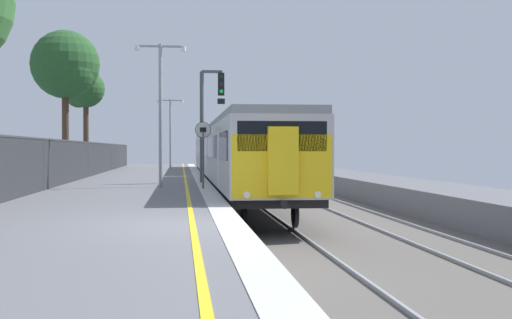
{
  "coord_description": "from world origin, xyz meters",
  "views": [
    {
      "loc": [
        -0.58,
        -13.27,
        1.47
      ],
      "look_at": [
        1.68,
        7.12,
        1.16
      ],
      "focal_mm": 47.81,
      "sensor_mm": 36.0,
      "label": 1
    }
  ],
  "objects_px": {
    "background_tree_centre": "(67,67)",
    "platform_lamp_mid": "(160,102)",
    "commuter_train_at_platform": "(229,153)",
    "signal_gantry": "(208,112)",
    "platform_lamp_far": "(170,127)",
    "background_tree_right": "(84,91)",
    "speed_limit_sign": "(203,146)"
  },
  "relations": [
    {
      "from": "background_tree_centre",
      "to": "background_tree_right",
      "type": "relative_size",
      "value": 1.18
    },
    {
      "from": "platform_lamp_mid",
      "to": "background_tree_right",
      "type": "height_order",
      "value": "background_tree_right"
    },
    {
      "from": "speed_limit_sign",
      "to": "platform_lamp_mid",
      "type": "bearing_deg",
      "value": 136.61
    },
    {
      "from": "signal_gantry",
      "to": "background_tree_centre",
      "type": "height_order",
      "value": "background_tree_centre"
    },
    {
      "from": "commuter_train_at_platform",
      "to": "signal_gantry",
      "type": "bearing_deg",
      "value": -100.86
    },
    {
      "from": "platform_lamp_mid",
      "to": "background_tree_centre",
      "type": "xyz_separation_m",
      "value": [
        -6.17,
        15.92,
        3.22
      ]
    },
    {
      "from": "commuter_train_at_platform",
      "to": "background_tree_centre",
      "type": "height_order",
      "value": "background_tree_centre"
    },
    {
      "from": "commuter_train_at_platform",
      "to": "platform_lamp_mid",
      "type": "height_order",
      "value": "platform_lamp_mid"
    },
    {
      "from": "commuter_train_at_platform",
      "to": "platform_lamp_far",
      "type": "height_order",
      "value": "platform_lamp_far"
    },
    {
      "from": "platform_lamp_mid",
      "to": "background_tree_right",
      "type": "xyz_separation_m",
      "value": [
        -6.46,
        25.49,
        2.53
      ]
    },
    {
      "from": "platform_lamp_mid",
      "to": "platform_lamp_far",
      "type": "distance_m",
      "value": 25.42
    },
    {
      "from": "commuter_train_at_platform",
      "to": "background_tree_right",
      "type": "distance_m",
      "value": 18.31
    },
    {
      "from": "background_tree_centre",
      "to": "platform_lamp_mid",
      "type": "bearing_deg",
      "value": -68.83
    },
    {
      "from": "background_tree_centre",
      "to": "commuter_train_at_platform",
      "type": "bearing_deg",
      "value": -28.04
    },
    {
      "from": "commuter_train_at_platform",
      "to": "platform_lamp_far",
      "type": "relative_size",
      "value": 7.6
    },
    {
      "from": "signal_gantry",
      "to": "speed_limit_sign",
      "type": "relative_size",
      "value": 1.99
    },
    {
      "from": "commuter_train_at_platform",
      "to": "signal_gantry",
      "type": "distance_m",
      "value": 8.02
    },
    {
      "from": "platform_lamp_mid",
      "to": "speed_limit_sign",
      "type": "bearing_deg",
      "value": -43.39
    },
    {
      "from": "background_tree_centre",
      "to": "signal_gantry",
      "type": "bearing_deg",
      "value": -57.49
    },
    {
      "from": "speed_limit_sign",
      "to": "background_tree_right",
      "type": "bearing_deg",
      "value": 106.63
    },
    {
      "from": "speed_limit_sign",
      "to": "platform_lamp_far",
      "type": "relative_size",
      "value": 0.47
    },
    {
      "from": "speed_limit_sign",
      "to": "background_tree_centre",
      "type": "xyz_separation_m",
      "value": [
        -7.78,
        17.45,
        4.93
      ]
    },
    {
      "from": "commuter_train_at_platform",
      "to": "background_tree_right",
      "type": "height_order",
      "value": "background_tree_right"
    },
    {
      "from": "platform_lamp_far",
      "to": "background_tree_centre",
      "type": "xyz_separation_m",
      "value": [
        -6.17,
        -9.5,
        3.37
      ]
    },
    {
      "from": "speed_limit_sign",
      "to": "signal_gantry",
      "type": "bearing_deg",
      "value": 85.4
    },
    {
      "from": "background_tree_right",
      "to": "signal_gantry",
      "type": "bearing_deg",
      "value": -69.32
    },
    {
      "from": "commuter_train_at_platform",
      "to": "background_tree_centre",
      "type": "relative_size",
      "value": 4.58
    },
    {
      "from": "platform_lamp_far",
      "to": "background_tree_right",
      "type": "relative_size",
      "value": 0.71
    },
    {
      "from": "platform_lamp_far",
      "to": "background_tree_right",
      "type": "distance_m",
      "value": 6.99
    },
    {
      "from": "signal_gantry",
      "to": "background_tree_right",
      "type": "bearing_deg",
      "value": 110.68
    },
    {
      "from": "signal_gantry",
      "to": "platform_lamp_far",
      "type": "distance_m",
      "value": 22.38
    },
    {
      "from": "platform_lamp_mid",
      "to": "background_tree_right",
      "type": "relative_size",
      "value": 0.75
    }
  ]
}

